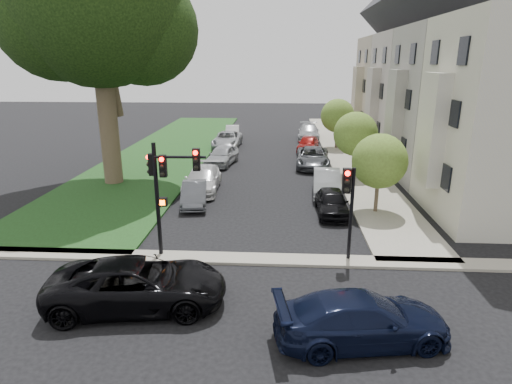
# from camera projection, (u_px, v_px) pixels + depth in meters

# --- Properties ---
(ground) EXTENTS (140.00, 140.00, 0.00)m
(ground) POSITION_uv_depth(u_px,v_px,m) (248.00, 285.00, 15.52)
(ground) COLOR black
(ground) RESTS_ON ground
(grass_strip) EXTENTS (8.00, 44.00, 0.12)m
(grass_strip) POSITION_uv_depth(u_px,v_px,m) (170.00, 150.00, 38.90)
(grass_strip) COLOR #1A3814
(grass_strip) RESTS_ON ground
(sidewalk_right) EXTENTS (3.50, 44.00, 0.12)m
(sidewalk_right) POSITION_uv_depth(u_px,v_px,m) (344.00, 152.00, 38.03)
(sidewalk_right) COLOR gray
(sidewalk_right) RESTS_ON ground
(sidewalk_cross) EXTENTS (60.00, 1.00, 0.12)m
(sidewalk_cross) POSITION_uv_depth(u_px,v_px,m) (252.00, 259.00, 17.41)
(sidewalk_cross) COLOR gray
(sidewalk_cross) RESTS_ON ground
(house_b) EXTENTS (7.70, 7.55, 15.97)m
(house_b) POSITION_uv_depth(u_px,v_px,m) (458.00, 75.00, 27.58)
(house_b) COLOR gray
(house_b) RESTS_ON ground
(house_c) EXTENTS (7.70, 7.55, 15.97)m
(house_c) POSITION_uv_depth(u_px,v_px,m) (421.00, 72.00, 34.74)
(house_c) COLOR #9C9389
(house_c) RESTS_ON ground
(house_d) EXTENTS (7.70, 7.55, 15.97)m
(house_d) POSITION_uv_depth(u_px,v_px,m) (398.00, 70.00, 41.89)
(house_d) COLOR #B1A590
(house_d) RESTS_ON ground
(eucalyptus) EXTENTS (11.59, 10.52, 16.42)m
(eucalyptus) POSITION_uv_depth(u_px,v_px,m) (95.00, 0.00, 25.05)
(eucalyptus) COLOR brown
(eucalyptus) RESTS_ON ground
(small_tree_a) EXTENTS (2.85, 2.85, 4.27)m
(small_tree_a) POSITION_uv_depth(u_px,v_px,m) (379.00, 161.00, 21.99)
(small_tree_a) COLOR brown
(small_tree_a) RESTS_ON ground
(small_tree_b) EXTENTS (3.01, 3.01, 4.52)m
(small_tree_b) POSITION_uv_depth(u_px,v_px,m) (356.00, 134.00, 29.17)
(small_tree_b) COLOR brown
(small_tree_b) RESTS_ON ground
(small_tree_c) EXTENTS (3.04, 3.04, 4.56)m
(small_tree_c) POSITION_uv_depth(u_px,v_px,m) (338.00, 116.00, 38.62)
(small_tree_c) COLOR brown
(small_tree_c) RESTS_ON ground
(traffic_signal_main) EXTENTS (2.33, 0.60, 4.78)m
(traffic_signal_main) POSITION_uv_depth(u_px,v_px,m) (165.00, 180.00, 16.87)
(traffic_signal_main) COLOR black
(traffic_signal_main) RESTS_ON ground
(traffic_signal_secondary) EXTENTS (0.49, 0.40, 3.89)m
(traffic_signal_secondary) POSITION_uv_depth(u_px,v_px,m) (349.00, 197.00, 16.60)
(traffic_signal_secondary) COLOR black
(traffic_signal_secondary) RESTS_ON ground
(car_cross_near) EXTENTS (6.05, 3.41, 1.60)m
(car_cross_near) POSITION_uv_depth(u_px,v_px,m) (138.00, 284.00, 13.99)
(car_cross_near) COLOR black
(car_cross_near) RESTS_ON ground
(car_cross_far) EXTENTS (5.32, 2.87, 1.46)m
(car_cross_far) POSITION_uv_depth(u_px,v_px,m) (362.00, 319.00, 12.21)
(car_cross_far) COLOR black
(car_cross_far) RESTS_ON ground
(car_parked_0) EXTENTS (1.63, 3.96, 1.34)m
(car_parked_0) POSITION_uv_depth(u_px,v_px,m) (332.00, 202.00, 22.51)
(car_parked_0) COLOR black
(car_parked_0) RESTS_ON ground
(car_parked_1) EXTENTS (1.87, 4.61, 1.49)m
(car_parked_1) POSITION_uv_depth(u_px,v_px,m) (327.00, 182.00, 25.85)
(car_parked_1) COLOR #999BA0
(car_parked_1) RESTS_ON ground
(car_parked_2) EXTENTS (2.72, 5.44, 1.48)m
(car_parked_2) POSITION_uv_depth(u_px,v_px,m) (313.00, 157.00, 32.59)
(car_parked_2) COLOR #3F4247
(car_parked_2) RESTS_ON ground
(car_parked_3) EXTENTS (2.38, 4.31, 1.39)m
(car_parked_3) POSITION_uv_depth(u_px,v_px,m) (308.00, 143.00, 38.31)
(car_parked_3) COLOR maroon
(car_parked_3) RESTS_ON ground
(car_parked_4) EXTENTS (2.39, 5.40, 1.54)m
(car_parked_4) POSITION_uv_depth(u_px,v_px,m) (309.00, 132.00, 44.04)
(car_parked_4) COLOR #999BA0
(car_parked_4) RESTS_ON ground
(car_parked_5) EXTENTS (1.90, 4.04, 1.28)m
(car_parked_5) POSITION_uv_depth(u_px,v_px,m) (195.00, 194.00, 24.02)
(car_parked_5) COLOR #3F4247
(car_parked_5) RESTS_ON ground
(car_parked_6) EXTENTS (2.23, 5.13, 1.47)m
(car_parked_6) POSITION_uv_depth(u_px,v_px,m) (203.00, 179.00, 26.57)
(car_parked_6) COLOR silver
(car_parked_6) RESTS_ON ground
(car_parked_7) EXTENTS (2.48, 4.66, 1.51)m
(car_parked_7) POSITION_uv_depth(u_px,v_px,m) (222.00, 155.00, 33.24)
(car_parked_7) COLOR #999BA0
(car_parked_7) RESTS_ON ground
(car_parked_8) EXTENTS (2.50, 5.30, 1.46)m
(car_parked_8) POSITION_uv_depth(u_px,v_px,m) (227.00, 140.00, 39.97)
(car_parked_8) COLOR #999BA0
(car_parked_8) RESTS_ON ground
(car_parked_9) EXTENTS (1.68, 4.05, 1.30)m
(car_parked_9) POSITION_uv_depth(u_px,v_px,m) (233.00, 132.00, 44.81)
(car_parked_9) COLOR silver
(car_parked_9) RESTS_ON ground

